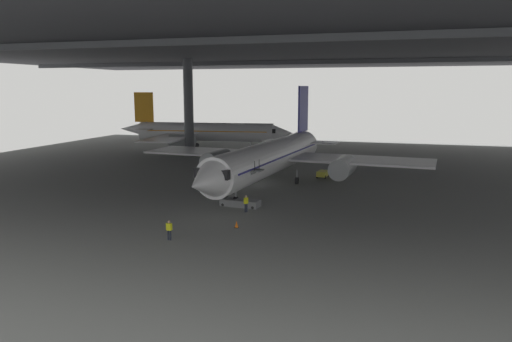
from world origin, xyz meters
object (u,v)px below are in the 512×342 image
Objects in this scene: crew_worker_near_nose at (169,229)px; boarding_stairs at (241,199)px; airplane_main at (271,157)px; traffic_cone_orange at (236,224)px; baggage_tug at (323,174)px; airplane_distant at (203,132)px; crew_worker_by_stairs at (246,203)px.

boarding_stairs is at bearing 81.62° from crew_worker_near_nose.
crew_worker_near_nose is at bearing -95.09° from airplane_main.
traffic_cone_orange is 25.97m from baggage_tug.
crew_worker_near_nose is 6.20m from traffic_cone_orange.
traffic_cone_orange is (24.28, -50.03, -3.07)m from airplane_distant.
baggage_tug is at bearing 56.20° from airplane_main.
traffic_cone_orange is at bearing -97.17° from baggage_tug.
crew_worker_near_nose reaches higher than traffic_cone_orange.
boarding_stairs is 7.98× the size of traffic_cone_orange.
airplane_main is 1.12× the size of airplane_distant.
boarding_stairs is 12.32m from crew_worker_near_nose.
airplane_distant is (-23.42, 44.75, 2.42)m from crew_worker_by_stairs.
airplane_distant is at bearing 110.40° from crew_worker_near_nose.
airplane_distant reaches higher than crew_worker_near_nose.
crew_worker_near_nose is (-2.05, -22.96, -2.67)m from airplane_main.
boarding_stairs is 2.07× the size of baggage_tug.
boarding_stairs is 0.14× the size of airplane_distant.
crew_worker_near_nose is 10.52m from crew_worker_by_stairs.
boarding_stairs is 19.13m from baggage_tug.
airplane_main is 13.19m from crew_worker_by_stairs.
airplane_distant is 58.16× the size of traffic_cone_orange.
traffic_cone_orange is at bearing -80.76° from crew_worker_by_stairs.
crew_worker_near_nose is at bearing -69.60° from airplane_distant.
boarding_stairs is 3.02× the size of crew_worker_near_nose.
crew_worker_by_stairs is (1.24, -2.12, 0.20)m from boarding_stairs.
traffic_cone_orange is at bearing -84.20° from airplane_main.
crew_worker_near_nose is 58.55m from airplane_distant.
airplane_distant is 36.80m from baggage_tug.
crew_worker_near_nose is at bearing -98.38° from boarding_stairs.
boarding_stairs is 7.70m from traffic_cone_orange.
airplane_main reaches higher than boarding_stairs.
crew_worker_by_stairs is (0.99, -12.89, -2.62)m from airplane_main.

